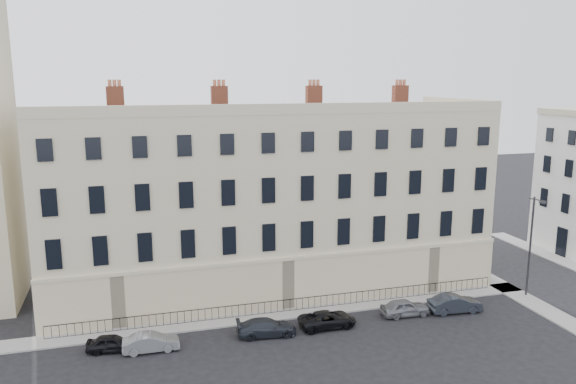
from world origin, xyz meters
name	(u,v)px	position (x,y,z in m)	size (l,w,h in m)	color
ground	(393,332)	(0.00, 0.00, 0.00)	(160.00, 160.00, 0.00)	black
terrace	(269,199)	(-5.97, 11.97, 7.50)	(36.22, 12.22, 17.00)	#C8B894
pavement_terrace	(240,319)	(-10.00, 5.00, 0.06)	(48.00, 2.00, 0.12)	gray
pavement_east_return	(484,276)	(13.00, 8.00, 0.06)	(2.00, 24.00, 0.12)	gray
pavement_adjacent	(560,260)	(23.00, 10.00, 0.06)	(2.00, 20.00, 0.12)	gray
railings	(290,305)	(-6.00, 5.40, 0.55)	(35.00, 0.04, 0.96)	black
car_a	(112,343)	(-18.96, 2.56, 0.56)	(1.32, 3.28, 1.12)	black
car_b	(151,342)	(-16.52, 1.88, 0.60)	(1.28, 3.66, 1.21)	slate
car_c	(266,327)	(-8.71, 2.01, 0.60)	(1.69, 4.16, 1.21)	#21252D
car_d	(327,319)	(-4.16, 2.10, 0.58)	(1.93, 4.19, 1.16)	black
car_e	(405,307)	(2.16, 2.39, 0.64)	(1.50, 3.73, 1.27)	slate
car_f	(455,304)	(6.13, 1.92, 0.68)	(1.43, 4.11, 1.36)	#22262D
streetlamp	(531,242)	(13.56, 3.04, 4.63)	(0.66, 1.76, 8.35)	#2B2C30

